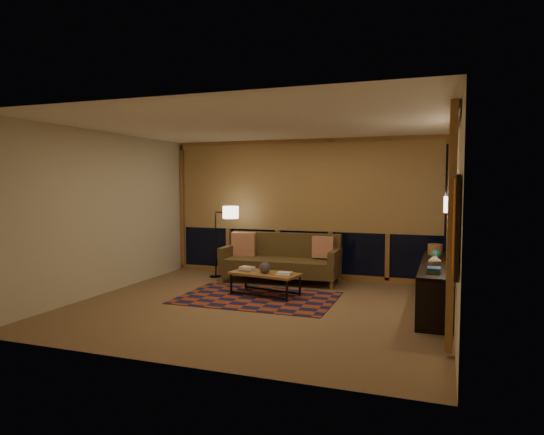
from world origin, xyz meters
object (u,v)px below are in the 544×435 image
(coffee_table, at_px, (265,284))
(bookshelf, at_px, (435,285))
(floor_lamp, at_px, (216,241))
(sofa, at_px, (280,259))

(coffee_table, height_order, bookshelf, bookshelf)
(coffee_table, bearing_deg, floor_lamp, 152.15)
(sofa, distance_m, bookshelf, 2.93)
(sofa, distance_m, coffee_table, 1.16)
(coffee_table, distance_m, floor_lamp, 1.96)
(sofa, height_order, floor_lamp, floor_lamp)
(floor_lamp, relative_size, bookshelf, 0.52)
(bookshelf, bearing_deg, sofa, 160.08)
(sofa, xyz_separation_m, floor_lamp, (-1.37, 0.05, 0.26))
(floor_lamp, height_order, bookshelf, floor_lamp)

